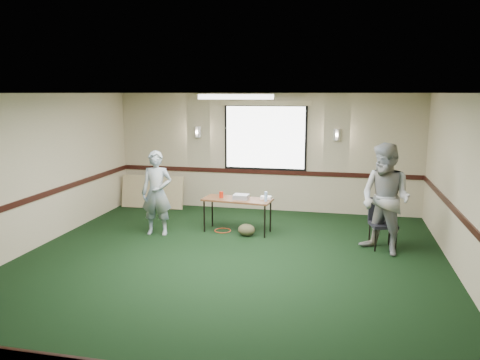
% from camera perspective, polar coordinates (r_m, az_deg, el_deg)
% --- Properties ---
extents(ground, '(8.00, 8.00, 0.00)m').
position_cam_1_polar(ground, '(7.30, -2.24, -11.16)').
color(ground, black).
rests_on(ground, ground).
extents(room_shell, '(8.00, 8.02, 8.00)m').
position_cam_1_polar(room_shell, '(8.92, 1.14, 3.35)').
color(room_shell, '#C5B38E').
rests_on(room_shell, ground).
extents(folding_table, '(1.39, 0.67, 0.67)m').
position_cam_1_polar(folding_table, '(9.13, -0.33, -2.61)').
color(folding_table, '#582E19').
rests_on(folding_table, ground).
extents(projector, '(0.29, 0.25, 0.10)m').
position_cam_1_polar(projector, '(9.07, 0.13, -2.07)').
color(projector, '#9C9DA4').
rests_on(projector, folding_table).
extents(game_console, '(0.21, 0.17, 0.05)m').
position_cam_1_polar(game_console, '(9.12, 3.20, -2.15)').
color(game_console, white).
rests_on(game_console, folding_table).
extents(red_cup, '(0.08, 0.08, 0.12)m').
position_cam_1_polar(red_cup, '(9.21, -2.30, -1.80)').
color(red_cup, red).
rests_on(red_cup, folding_table).
extents(water_bottle, '(0.06, 0.06, 0.19)m').
position_cam_1_polar(water_bottle, '(8.88, 3.17, -2.04)').
color(water_bottle, '#87AEDE').
rests_on(water_bottle, folding_table).
extents(duffel_bag, '(0.39, 0.33, 0.23)m').
position_cam_1_polar(duffel_bag, '(9.01, 0.80, -6.11)').
color(duffel_bag, '#4B482B').
rests_on(duffel_bag, ground).
extents(cable_coil, '(0.41, 0.41, 0.02)m').
position_cam_1_polar(cable_coil, '(9.35, -2.12, -6.17)').
color(cable_coil, '#BF3A17').
rests_on(cable_coil, ground).
extents(folded_table, '(1.51, 0.27, 0.77)m').
position_cam_1_polar(folded_table, '(11.30, -10.63, -1.43)').
color(folded_table, tan).
rests_on(folded_table, ground).
extents(conference_chair, '(0.51, 0.53, 0.87)m').
position_cam_1_polar(conference_chair, '(8.67, 16.91, -4.55)').
color(conference_chair, black).
rests_on(conference_chair, ground).
extents(person_left, '(0.63, 0.45, 1.63)m').
position_cam_1_polar(person_left, '(9.09, -10.11, -1.57)').
color(person_left, '#3D5F86').
rests_on(person_left, ground).
extents(person_right, '(1.16, 1.13, 1.89)m').
position_cam_1_polar(person_right, '(8.24, 17.32, -2.24)').
color(person_right, '#7894BA').
rests_on(person_right, ground).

